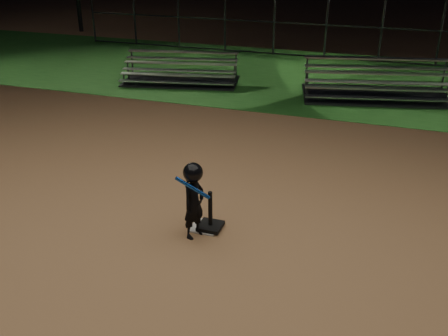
% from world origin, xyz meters
% --- Properties ---
extents(ground, '(80.00, 80.00, 0.00)m').
position_xyz_m(ground, '(0.00, 0.00, 0.00)').
color(ground, '#A7764C').
rests_on(ground, ground).
extents(grass_strip, '(60.00, 8.00, 0.01)m').
position_xyz_m(grass_strip, '(0.00, 10.00, 0.01)').
color(grass_strip, '#1E541B').
rests_on(grass_strip, ground).
extents(home_plate, '(0.45, 0.45, 0.02)m').
position_xyz_m(home_plate, '(0.00, 0.00, 0.01)').
color(home_plate, beige).
rests_on(home_plate, ground).
extents(batting_tee, '(0.38, 0.38, 0.66)m').
position_xyz_m(batting_tee, '(0.10, -0.01, 0.14)').
color(batting_tee, black).
rests_on(batting_tee, home_plate).
extents(child_batter, '(0.52, 0.51, 1.29)m').
position_xyz_m(child_batter, '(-0.07, -0.29, 0.68)').
color(child_batter, black).
rests_on(child_batter, ground).
extents(bleacher_left, '(3.90, 2.46, 0.89)m').
position_xyz_m(bleacher_left, '(-3.87, 8.11, 0.18)').
color(bleacher_left, silver).
rests_on(bleacher_left, ground).
extents(bleacher_right, '(4.55, 2.91, 1.03)m').
position_xyz_m(bleacher_right, '(2.21, 8.42, 0.21)').
color(bleacher_right, '#B6B6BB').
rests_on(bleacher_right, ground).
extents(backstop_fence, '(20.08, 0.08, 2.50)m').
position_xyz_m(backstop_fence, '(0.00, 13.00, 1.25)').
color(backstop_fence, '#38383D').
rests_on(backstop_fence, ground).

